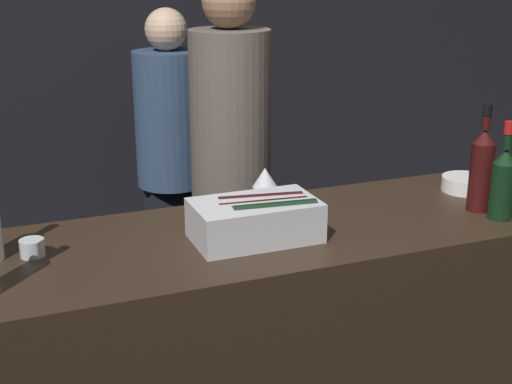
% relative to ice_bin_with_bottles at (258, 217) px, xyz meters
% --- Properties ---
extents(wall_back_chalkboard, '(6.40, 0.06, 2.80)m').
position_rel_ice_bin_with_bottles_xyz_m(wall_back_chalkboard, '(0.03, 2.19, 0.28)').
color(wall_back_chalkboard, black).
rests_on(wall_back_chalkboard, ground_plane).
extents(bar_counter, '(1.99, 0.65, 1.05)m').
position_rel_ice_bin_with_bottles_xyz_m(bar_counter, '(0.03, 0.06, -0.59)').
color(bar_counter, '#2D2116').
rests_on(bar_counter, ground_plane).
extents(ice_bin_with_bottles, '(0.38, 0.22, 0.13)m').
position_rel_ice_bin_with_bottles_xyz_m(ice_bin_with_bottles, '(0.00, 0.00, 0.00)').
color(ice_bin_with_bottles, silver).
rests_on(ice_bin_with_bottles, bar_counter).
extents(bowl_white, '(0.17, 0.17, 0.05)m').
position_rel_ice_bin_with_bottles_xyz_m(bowl_white, '(0.89, 0.16, -0.04)').
color(bowl_white, white).
rests_on(bowl_white, bar_counter).
extents(wine_glass, '(0.09, 0.09, 0.14)m').
position_rel_ice_bin_with_bottles_xyz_m(wine_glass, '(0.13, 0.27, 0.03)').
color(wine_glass, silver).
rests_on(wine_glass, bar_counter).
extents(candle_votive, '(0.07, 0.07, 0.05)m').
position_rel_ice_bin_with_bottles_xyz_m(candle_votive, '(-0.66, 0.12, -0.04)').
color(candle_votive, silver).
rests_on(candle_votive, bar_counter).
extents(red_wine_bottle_black_foil, '(0.08, 0.08, 0.37)m').
position_rel_ice_bin_with_bottles_xyz_m(red_wine_bottle_black_foil, '(0.79, -0.03, 0.08)').
color(red_wine_bottle_black_foil, '#380F0F').
rests_on(red_wine_bottle_black_foil, bar_counter).
extents(red_wine_bottle_burgundy, '(0.08, 0.08, 0.33)m').
position_rel_ice_bin_with_bottles_xyz_m(red_wine_bottle_burgundy, '(0.81, -0.13, 0.06)').
color(red_wine_bottle_burgundy, black).
rests_on(red_wine_bottle_burgundy, bar_counter).
extents(person_in_hoodie, '(0.33, 0.33, 1.82)m').
position_rel_ice_bin_with_bottles_xyz_m(person_in_hoodie, '(0.19, 0.77, -0.09)').
color(person_in_hoodie, black).
rests_on(person_in_hoodie, ground_plane).
extents(person_blond_tee, '(0.35, 0.35, 1.64)m').
position_rel_ice_bin_with_bottles_xyz_m(person_blond_tee, '(0.15, 1.59, -0.21)').
color(person_blond_tee, black).
rests_on(person_blond_tee, ground_plane).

